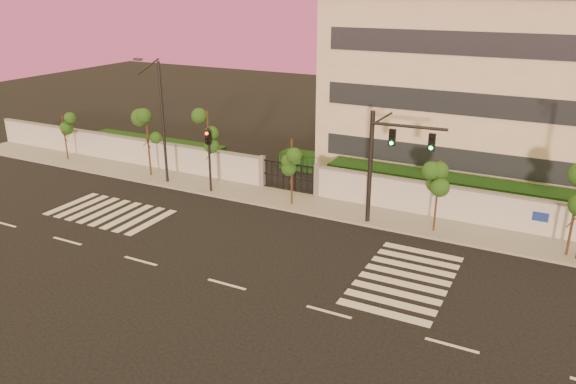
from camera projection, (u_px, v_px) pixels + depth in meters
name	position (u px, v px, depth m)	size (l,w,h in m)	color
ground	(227.00, 284.00, 25.26)	(120.00, 120.00, 0.00)	black
sidewalk	(322.00, 207.00, 33.99)	(60.00, 3.00, 0.15)	gray
perimeter_wall	(333.00, 184.00, 34.86)	(60.00, 0.36, 2.20)	silver
hedge_row	(365.00, 178.00, 36.77)	(41.00, 4.25, 1.80)	#0F3412
institutional_building	(516.00, 89.00, 37.61)	(24.40, 12.40, 12.25)	beige
road_markings	(241.00, 245.00, 29.07)	(57.00, 7.62, 0.02)	silver
street_tree_a	(64.00, 127.00, 42.30)	(1.35, 1.07, 3.59)	#382314
street_tree_b	(147.00, 127.00, 38.30)	(1.63, 1.29, 4.90)	#382314
street_tree_c	(208.00, 133.00, 35.51)	(1.43, 1.14, 5.30)	#382314
street_tree_d	(292.00, 157.00, 33.23)	(1.41, 1.12, 4.21)	#382314
street_tree_e	(439.00, 180.00, 29.49)	(1.38, 1.09, 4.17)	#382314
traffic_signal_main	(385.00, 156.00, 30.02)	(4.08, 0.49, 6.45)	black
traffic_signal_secondary	(209.00, 153.00, 35.47)	(0.33, 0.33, 4.30)	black
streetlight_west	(161.00, 117.00, 36.50)	(0.51, 2.06, 8.57)	black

